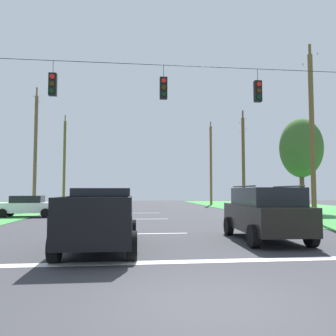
{
  "coord_description": "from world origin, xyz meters",
  "views": [
    {
      "loc": [
        -1.27,
        -5.55,
        1.86
      ],
      "look_at": [
        0.18,
        7.42,
        2.74
      ],
      "focal_mm": 36.48,
      "sensor_mm": 36.0,
      "label": 1
    }
  ],
  "objects": [
    {
      "name": "utility_pole_far_right",
      "position": [
        9.25,
        25.16,
        4.64
      ],
      "size": [
        0.29,
        1.86,
        9.42
      ],
      "color": "brown",
      "rests_on": "ground"
    },
    {
      "name": "stop_bar_stripe",
      "position": [
        0.0,
        3.46,
        0.0
      ],
      "size": [
        15.46,
        0.45,
        0.01
      ],
      "primitive_type": "cube",
      "color": "white",
      "rests_on": "ground"
    },
    {
      "name": "lane_dash_2",
      "position": [
        0.0,
        23.39,
        0.0
      ],
      "size": [
        2.5,
        0.15,
        0.01
      ],
      "primitive_type": "cube",
      "rotation": [
        0.0,
        0.0,
        1.57
      ],
      "color": "white",
      "rests_on": "ground"
    },
    {
      "name": "utility_pole_mid_right",
      "position": [
        9.36,
        13.23,
        5.17
      ],
      "size": [
        0.28,
        1.73,
        10.62
      ],
      "color": "brown",
      "rests_on": "ground"
    },
    {
      "name": "ground_plane",
      "position": [
        0.0,
        0.0,
        0.0
      ],
      "size": [
        120.0,
        120.0,
        0.0
      ],
      "primitive_type": "plane",
      "color": "#333338"
    },
    {
      "name": "lane_dash_0",
      "position": [
        0.0,
        9.46,
        0.0
      ],
      "size": [
        2.5,
        0.15,
        0.01
      ],
      "primitive_type": "cube",
      "rotation": [
        0.0,
        0.0,
        1.57
      ],
      "color": "white",
      "rests_on": "ground"
    },
    {
      "name": "utility_pole_distant_left",
      "position": [
        -9.54,
        38.65,
        5.53
      ],
      "size": [
        0.33,
        1.95,
        11.54
      ],
      "color": "brown",
      "rests_on": "ground"
    },
    {
      "name": "utility_pole_near_left",
      "position": [
        9.55,
        39.17,
        5.52
      ],
      "size": [
        0.32,
        1.78,
        11.21
      ],
      "color": "brown",
      "rests_on": "ground"
    },
    {
      "name": "pickup_truck",
      "position": [
        -2.19,
        5.64,
        0.97
      ],
      "size": [
        2.32,
        5.42,
        1.95
      ],
      "color": "black",
      "rests_on": "ground"
    },
    {
      "name": "overhead_signal_span",
      "position": [
        0.24,
        8.88,
        4.2
      ],
      "size": [
        18.4,
        0.31,
        7.64
      ],
      "color": "brown",
      "rests_on": "ground"
    },
    {
      "name": "distant_car_crossing_white",
      "position": [
        -8.56,
        19.97,
        0.79
      ],
      "size": [
        4.38,
        2.18,
        1.52
      ],
      "color": "silver",
      "rests_on": "ground"
    },
    {
      "name": "utility_pole_distant_right",
      "position": [
        -9.51,
        25.18,
        5.3
      ],
      "size": [
        0.3,
        1.96,
        11.01
      ],
      "color": "brown",
      "rests_on": "ground"
    },
    {
      "name": "tree_roadside_right",
      "position": [
        13.31,
        22.05,
        5.52
      ],
      "size": [
        3.6,
        3.6,
        8.1
      ],
      "color": "brown",
      "rests_on": "ground"
    },
    {
      "name": "lane_dash_1",
      "position": [
        0.0,
        17.19,
        0.0
      ],
      "size": [
        2.5,
        0.15,
        0.01
      ],
      "primitive_type": "cube",
      "rotation": [
        0.0,
        0.0,
        1.57
      ],
      "color": "white",
      "rests_on": "ground"
    },
    {
      "name": "suv_black",
      "position": [
        3.79,
        6.88,
        1.06
      ],
      "size": [
        2.37,
        4.87,
        2.05
      ],
      "color": "black",
      "rests_on": "ground"
    }
  ]
}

